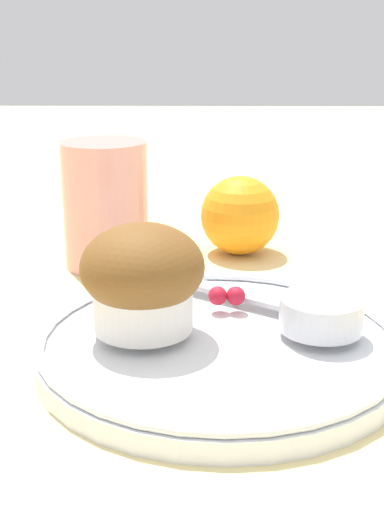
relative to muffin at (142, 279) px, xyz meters
The scene contains 8 objects.
ground_plane 0.08m from the muffin, ahead, with size 3.00×3.00×0.00m, color beige.
plate 0.07m from the muffin, ahead, with size 0.24×0.24×0.02m.
muffin is the anchor object (origin of this frame).
cream_ramekin 0.12m from the muffin, ahead, with size 0.06×0.06×0.02m.
berry_pair 0.08m from the muffin, 37.92° to the left, with size 0.03×0.01×0.01m.
butter_knife 0.10m from the muffin, 42.72° to the left, with size 0.16×0.12×0.00m.
orange_fruit 0.24m from the muffin, 71.52° to the left, with size 0.08×0.08×0.08m.
juice_glass 0.20m from the muffin, 104.12° to the left, with size 0.08×0.08×0.11m.
Camera 1 is at (-0.01, -0.44, 0.22)m, focal length 50.00 mm.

